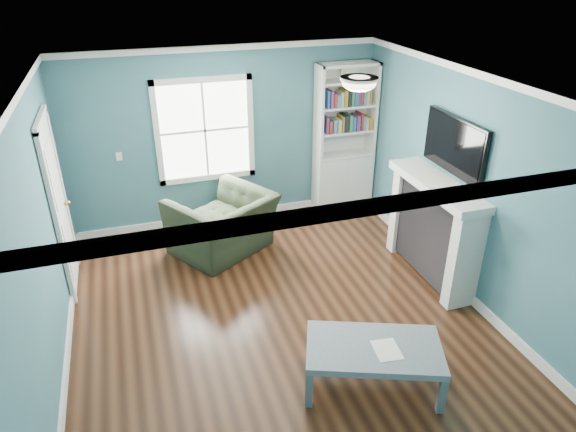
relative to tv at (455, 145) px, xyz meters
name	(u,v)px	position (x,y,z in m)	size (l,w,h in m)	color
floor	(277,314)	(-2.20, -0.20, -1.72)	(5.00, 5.00, 0.00)	black
room_walls	(276,188)	(-2.20, -0.20, -0.14)	(5.00, 5.00, 5.00)	#31636F
trim	(276,218)	(-2.20, -0.20, -0.49)	(4.50, 5.00, 2.60)	white
window	(205,130)	(-2.50, 2.29, -0.27)	(1.40, 0.06, 1.50)	white
bookshelf	(343,154)	(-0.43, 2.10, -0.80)	(0.90, 0.35, 2.31)	silver
fireplace	(433,230)	(-0.12, 0.00, -1.09)	(0.44, 1.58, 1.30)	black
tv	(455,145)	(0.00, 0.00, 0.00)	(0.06, 1.10, 0.65)	black
door	(59,205)	(-4.42, 1.20, -0.65)	(0.12, 0.98, 2.17)	silver
ceiling_fixture	(359,82)	(-1.30, -0.10, 0.82)	(0.38, 0.38, 0.15)	white
light_switch	(119,156)	(-3.70, 2.28, -0.52)	(0.08, 0.01, 0.12)	white
recliner	(222,215)	(-2.49, 1.39, -1.18)	(1.24, 0.81, 1.09)	#212D1C
coffee_table	(374,351)	(-1.65, -1.49, -1.33)	(1.41, 1.09, 0.45)	#4D565C
paper_sheet	(387,350)	(-1.56, -1.57, -1.27)	(0.23, 0.29, 0.00)	white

